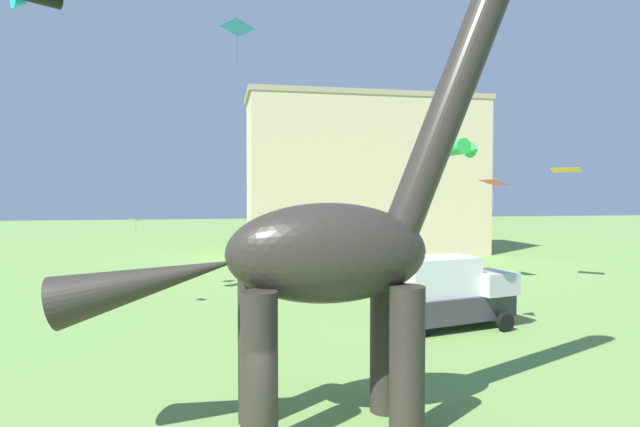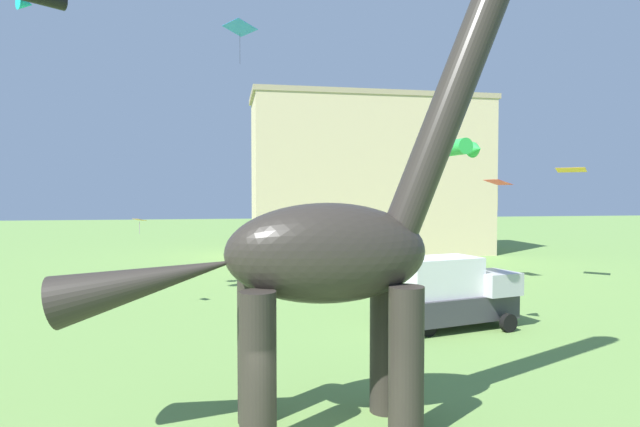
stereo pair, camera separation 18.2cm
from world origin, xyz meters
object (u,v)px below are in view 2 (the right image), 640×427
kite_drifting (139,220)px  kite_near_low (240,28)px  dinosaur_sculpture (325,253)px  kite_mid_center (456,149)px  kite_far_left (571,170)px  parked_box_truck (453,292)px  kite_near_high (498,182)px

kite_drifting → kite_near_low: bearing=-29.5°
dinosaur_sculpture → kite_mid_center: bearing=62.9°
dinosaur_sculpture → kite_far_left: 27.35m
dinosaur_sculpture → kite_far_left: (20.17, 18.21, 3.11)m
kite_near_low → kite_far_left: bearing=15.4°
kite_drifting → dinosaur_sculpture: bearing=-65.5°
dinosaur_sculpture → kite_near_low: kite_near_low is taller
kite_drifting → parked_box_truck: bearing=-23.4°
parked_box_truck → kite_far_left: 16.87m
kite_near_low → parked_box_truck: bearing=-19.9°
parked_box_truck → kite_drifting: kite_drifting is taller
kite_mid_center → kite_near_high: kite_mid_center is taller
dinosaur_sculpture → kite_near_low: (-1.76, 12.16, 9.31)m
kite_drifting → kite_near_high: kite_near_high is taller
parked_box_truck → kite_drifting: bearing=143.3°
kite_near_low → kite_mid_center: bearing=-35.1°
kite_near_low → kite_far_left: kite_near_low is taller
kite_near_high → kite_near_low: bearing=-157.6°
dinosaur_sculpture → kite_mid_center: 9.66m
kite_near_high → kite_mid_center: bearing=-125.0°
kite_drifting → kite_mid_center: kite_mid_center is taller
parked_box_truck → dinosaur_sculpture: bearing=-143.6°
kite_near_low → kite_mid_center: 11.71m
kite_drifting → kite_mid_center: 16.15m
kite_drifting → kite_near_low: kite_near_low is taller
kite_near_low → kite_near_high: kite_near_low is taller
kite_far_left → kite_near_high: bearing=167.5°
dinosaur_sculpture → kite_drifting: dinosaur_sculpture is taller
kite_near_low → kite_far_left: 23.58m
kite_mid_center → kite_far_left: bearing=40.8°
dinosaur_sculpture → kite_near_low: size_ratio=6.74×
dinosaur_sculpture → kite_near_high: size_ratio=5.94×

